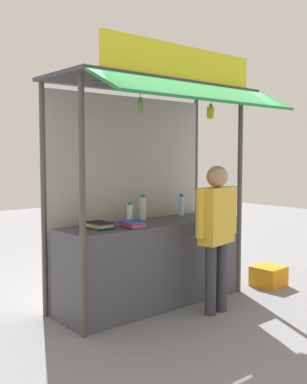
% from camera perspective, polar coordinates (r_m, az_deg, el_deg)
% --- Properties ---
extents(ground_plane, '(20.00, 20.00, 0.00)m').
position_cam_1_polar(ground_plane, '(5.59, -0.00, -13.60)').
color(ground_plane, gray).
extents(stall_counter, '(2.31, 0.64, 0.97)m').
position_cam_1_polar(stall_counter, '(5.46, -0.00, -8.77)').
color(stall_counter, '#4C4C56').
rests_on(stall_counter, ground).
extents(stall_structure, '(2.51, 1.51, 2.89)m').
position_cam_1_polar(stall_structure, '(5.40, -0.87, 4.51)').
color(stall_structure, '#4C4742').
rests_on(stall_structure, ground).
extents(water_bottle_back_left, '(0.09, 0.09, 0.30)m').
position_cam_1_polar(water_bottle_back_left, '(5.56, -1.33, -1.96)').
color(water_bottle_back_left, silver).
rests_on(water_bottle_back_left, stall_counter).
extents(water_bottle_back_right, '(0.07, 0.07, 0.24)m').
position_cam_1_polar(water_bottle_back_right, '(5.27, -2.94, -2.66)').
color(water_bottle_back_right, silver).
rests_on(water_bottle_back_right, stall_counter).
extents(water_bottle_mid_left, '(0.08, 0.08, 0.28)m').
position_cam_1_polar(water_bottle_mid_left, '(5.96, 3.44, -1.65)').
color(water_bottle_mid_left, silver).
rests_on(water_bottle_mid_left, stall_counter).
extents(magazine_stack_center, '(0.21, 0.30, 0.07)m').
position_cam_1_polar(magazine_stack_center, '(4.92, -6.73, -4.09)').
color(magazine_stack_center, black).
rests_on(magazine_stack_center, stall_counter).
extents(magazine_stack_mid_right, '(0.22, 0.29, 0.06)m').
position_cam_1_polar(magazine_stack_mid_right, '(4.98, -2.64, -4.01)').
color(magazine_stack_mid_right, blue).
rests_on(magazine_stack_mid_right, stall_counter).
extents(banana_bunch_rightmost, '(0.11, 0.10, 0.26)m').
position_cam_1_polar(banana_bunch_rightmost, '(5.37, 7.03, 9.68)').
color(banana_bunch_rightmost, '#332D23').
extents(banana_bunch_leftmost, '(0.09, 0.09, 0.24)m').
position_cam_1_polar(banana_bunch_leftmost, '(4.67, -1.65, 10.53)').
color(banana_bunch_leftmost, '#332D23').
extents(vendor_person, '(0.62, 0.28, 1.63)m').
position_cam_1_polar(vendor_person, '(5.11, 7.78, -4.07)').
color(vendor_person, '#383842').
rests_on(vendor_person, ground).
extents(plastic_crate, '(0.40, 0.40, 0.26)m').
position_cam_1_polar(plastic_crate, '(6.45, 13.97, -10.02)').
color(plastic_crate, orange).
rests_on(plastic_crate, ground).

